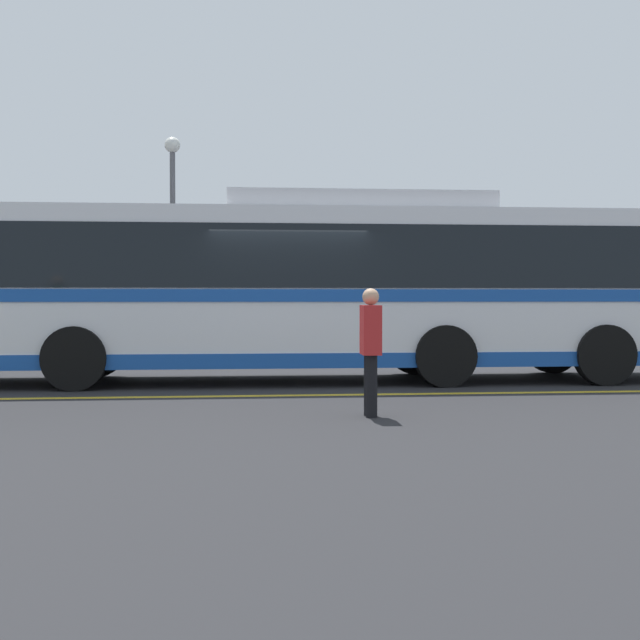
{
  "coord_description": "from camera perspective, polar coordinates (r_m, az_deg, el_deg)",
  "views": [
    {
      "loc": [
        -1.02,
        -14.88,
        1.44
      ],
      "look_at": [
        0.63,
        0.32,
        1.05
      ],
      "focal_mm": 50.0,
      "sensor_mm": 36.0,
      "label": 1
    }
  ],
  "objects": [
    {
      "name": "pedestrian_1",
      "position": [
        10.76,
        3.26,
        -1.58
      ],
      "size": [
        0.23,
        0.43,
        1.55
      ],
      "rotation": [
        0.0,
        0.0,
        4.68
      ],
      "color": "black",
      "rests_on": "ground_plane"
    },
    {
      "name": "curb_strip",
      "position": [
        22.18,
        -1.91,
        -2.07
      ],
      "size": [
        40.69,
        0.36,
        0.15
      ],
      "primitive_type": "cube",
      "color": "#99999E",
      "rests_on": "ground_plane"
    },
    {
      "name": "ground_plane",
      "position": [
        14.99,
        -2.25,
        -4.06
      ],
      "size": [
        220.0,
        220.0,
        0.0
      ],
      "primitive_type": "plane",
      "color": "#262628"
    },
    {
      "name": "parked_car_2",
      "position": [
        20.58,
        -6.11,
        -0.66
      ],
      "size": [
        4.82,
        1.99,
        1.3
      ],
      "rotation": [
        0.0,
        0.0,
        -1.61
      ],
      "color": "silver",
      "rests_on": "ground_plane"
    },
    {
      "name": "transit_bus",
      "position": [
        15.3,
        0.05,
        2.26
      ],
      "size": [
        13.03,
        2.76,
        3.19
      ],
      "rotation": [
        0.0,
        0.0,
        1.56
      ],
      "color": "white",
      "rests_on": "ground_plane"
    },
    {
      "name": "street_lamp",
      "position": [
        23.47,
        -9.41,
        6.96
      ],
      "size": [
        0.41,
        0.41,
        5.58
      ],
      "color": "#59595E",
      "rests_on": "ground_plane"
    },
    {
      "name": "lane_strip_0",
      "position": [
        13.19,
        1.03,
        -4.81
      ],
      "size": [
        32.69,
        0.2,
        0.01
      ],
      "primitive_type": "cube",
      "rotation": [
        0.0,
        0.0,
        1.57
      ],
      "color": "gold",
      "rests_on": "ground_plane"
    }
  ]
}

